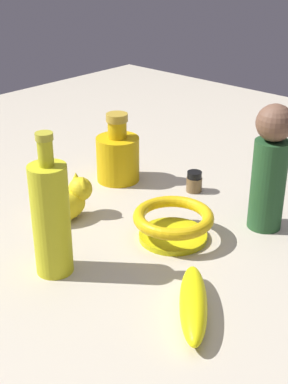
# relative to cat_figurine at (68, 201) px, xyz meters

# --- Properties ---
(ground) EXTENTS (2.00, 2.00, 0.00)m
(ground) POSITION_rel_cat_figurine_xyz_m (-0.15, -0.05, -0.04)
(ground) COLOR #BCB29E
(cat_figurine) EXTENTS (0.07, 0.12, 0.08)m
(cat_figurine) POSITION_rel_cat_figurine_xyz_m (0.00, 0.00, 0.00)
(cat_figurine) COLOR yellow
(cat_figurine) RESTS_ON ground
(bowl) EXTENTS (0.15, 0.15, 0.05)m
(bowl) POSITION_rel_cat_figurine_xyz_m (-0.20, -0.08, -0.00)
(bowl) COLOR #C3BE10
(bowl) RESTS_ON ground
(nail_polish_jar) EXTENTS (0.03, 0.03, 0.04)m
(nail_polish_jar) POSITION_rel_cat_figurine_xyz_m (-0.10, -0.26, -0.01)
(nail_polish_jar) COLOR brown
(nail_polish_jar) RESTS_ON ground
(bottle_short) EXTENTS (0.09, 0.09, 0.15)m
(bottle_short) POSITION_rel_cat_figurine_xyz_m (0.06, -0.19, 0.02)
(bottle_short) COLOR gold
(bottle_short) RESTS_ON ground
(person_figure_adult) EXTENTS (0.08, 0.08, 0.24)m
(person_figure_adult) POSITION_rel_cat_figurine_xyz_m (-0.29, -0.23, 0.08)
(person_figure_adult) COLOR #224C27
(person_figure_adult) RESTS_ON ground
(banana) EXTENTS (0.14, 0.17, 0.04)m
(banana) POSITION_rel_cat_figurine_xyz_m (-0.36, 0.07, -0.02)
(banana) COLOR yellow
(banana) RESTS_ON ground
(bottle_tall) EXTENTS (0.06, 0.06, 0.24)m
(bottle_tall) POSITION_rel_cat_figurine_xyz_m (-0.12, 0.13, 0.06)
(bottle_tall) COLOR gold
(bottle_tall) RESTS_ON ground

